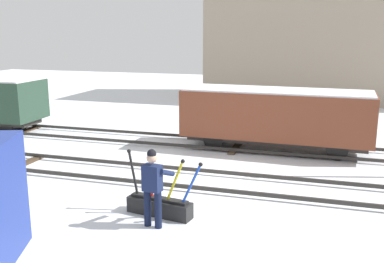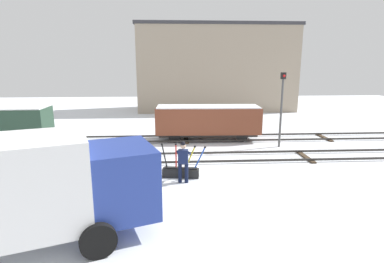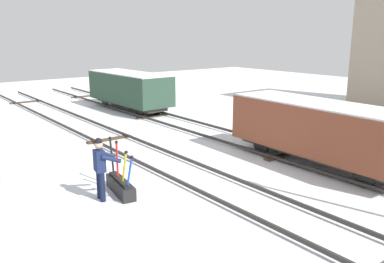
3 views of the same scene
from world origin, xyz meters
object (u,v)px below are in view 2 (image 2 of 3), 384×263
(switch_lever_frame, at_px, (181,171))
(rail_worker, at_px, (183,160))
(freight_car_far_end, at_px, (208,120))
(signal_post, at_px, (282,103))
(delivery_truck, at_px, (24,188))

(switch_lever_frame, relative_size, rail_worker, 1.10)
(switch_lever_frame, distance_m, freight_car_far_end, 6.64)
(freight_car_far_end, bearing_deg, signal_post, -23.29)
(delivery_truck, distance_m, freight_car_far_end, 12.56)
(signal_post, xyz_separation_m, freight_car_far_end, (-3.90, 1.84, -1.29))
(switch_lever_frame, xyz_separation_m, delivery_truck, (-3.99, -4.83, 1.39))
(delivery_truck, height_order, signal_post, signal_post)
(signal_post, relative_size, freight_car_far_end, 0.66)
(rail_worker, relative_size, freight_car_far_end, 0.27)
(signal_post, bearing_deg, delivery_truck, -136.24)
(delivery_truck, relative_size, freight_car_far_end, 1.04)
(freight_car_far_end, bearing_deg, rail_worker, -102.09)
(switch_lever_frame, relative_size, delivery_truck, 0.28)
(switch_lever_frame, height_order, rail_worker, rail_worker)
(signal_post, height_order, freight_car_far_end, signal_post)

